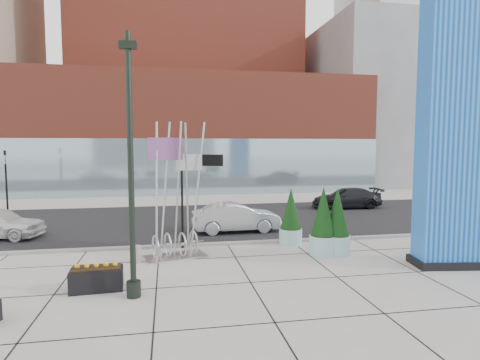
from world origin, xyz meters
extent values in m
plane|color=#9E9991|center=(0.00, 0.00, 0.00)|extent=(160.00, 160.00, 0.00)
cube|color=black|center=(0.00, 10.00, 0.01)|extent=(80.00, 12.00, 0.02)
cube|color=gray|center=(0.00, 4.00, 0.06)|extent=(80.00, 0.30, 0.12)
cube|color=#9B3E2D|center=(1.00, 27.00, 5.50)|extent=(34.00, 10.00, 11.00)
cube|color=#8CA5B2|center=(1.00, 22.20, 2.50)|extent=(34.00, 0.60, 5.00)
cube|color=slate|center=(26.00, 32.00, 9.00)|extent=(20.00, 18.00, 18.00)
cube|color=#B2B7BC|center=(36.00, 48.00, 27.50)|extent=(16.00, 16.00, 55.00)
cube|color=#0B45A9|center=(8.79, -0.54, 5.01)|extent=(2.91, 1.51, 10.02)
cube|color=black|center=(8.79, -0.54, 0.14)|extent=(3.17, 1.76, 0.28)
cylinder|color=black|center=(-2.64, -1.59, 3.81)|extent=(0.17, 0.17, 7.62)
cylinder|color=black|center=(-2.64, -1.59, 0.24)|extent=(0.42, 0.42, 0.48)
cube|color=black|center=(-2.64, -1.59, 7.23)|extent=(0.50, 0.26, 0.21)
cube|color=silver|center=(-1.35, 2.41, 0.03)|extent=(2.60, 1.78, 0.06)
cylinder|color=silver|center=(-2.10, 2.19, 2.69)|extent=(0.09, 0.09, 5.38)
cylinder|color=silver|center=(-1.67, 2.57, 2.69)|extent=(0.09, 0.09, 5.38)
cylinder|color=silver|center=(-1.24, 2.30, 2.69)|extent=(0.09, 0.09, 5.38)
cylinder|color=silver|center=(-0.76, 2.62, 2.69)|extent=(0.09, 0.09, 5.38)
cylinder|color=silver|center=(-0.49, 2.14, 2.69)|extent=(0.09, 0.09, 5.38)
torus|color=silver|center=(-2.16, 2.30, 0.52)|extent=(0.34, 0.96, 0.98)
torus|color=silver|center=(-1.62, 2.52, 0.52)|extent=(0.34, 0.96, 0.98)
torus|color=silver|center=(-1.08, 2.30, 0.52)|extent=(0.34, 0.96, 0.98)
torus|color=silver|center=(-0.54, 2.52, 0.52)|extent=(0.34, 0.96, 0.98)
cube|color=red|center=(-1.67, 2.41, 4.31)|extent=(1.34, 0.54, 0.86)
cube|color=silver|center=(-0.70, 2.52, 3.77)|extent=(1.07, 0.24, 0.65)
cylinder|color=gray|center=(-2.79, 1.93, 0.33)|extent=(0.34, 0.34, 0.65)
cylinder|color=black|center=(-1.00, 3.80, 2.01)|extent=(0.10, 0.10, 4.01)
cube|color=black|center=(-0.14, 3.80, 3.82)|extent=(1.82, 0.93, 0.48)
cube|color=#19D833|center=(-0.53, 3.69, 3.82)|extent=(0.62, 0.29, 0.33)
cylinder|color=#9CD2D1|center=(4.60, 1.80, 0.39)|extent=(1.11, 1.11, 0.78)
cylinder|color=black|center=(4.60, 1.80, 0.78)|extent=(1.02, 1.02, 0.07)
cone|color=black|center=(4.60, 1.80, 1.78)|extent=(1.00, 1.00, 2.00)
cylinder|color=#9CD2D1|center=(5.20, 1.80, 0.38)|extent=(1.09, 1.09, 0.76)
cylinder|color=black|center=(5.20, 1.80, 0.76)|extent=(1.00, 1.00, 0.07)
cone|color=black|center=(5.20, 1.80, 1.74)|extent=(0.98, 0.98, 1.96)
cylinder|color=#9CD2D1|center=(3.80, 3.60, 0.36)|extent=(1.02, 1.02, 0.72)
cylinder|color=black|center=(3.80, 3.60, 0.72)|extent=(0.94, 0.94, 0.06)
cone|color=black|center=(3.80, 3.60, 1.64)|extent=(0.92, 0.92, 1.84)
cube|color=black|center=(-3.80, -0.80, 0.33)|extent=(1.60, 0.88, 0.67)
cube|color=black|center=(-3.80, -0.80, 0.69)|extent=(1.48, 0.76, 0.07)
imported|color=#B5B8BE|center=(1.83, 6.57, 0.74)|extent=(4.54, 1.76, 1.48)
imported|color=black|center=(10.78, 12.76, 0.70)|extent=(4.90, 2.10, 1.41)
cylinder|color=black|center=(-12.00, 15.00, 1.60)|extent=(0.12, 0.12, 3.20)
imported|color=black|center=(-12.00, 15.00, 3.65)|extent=(0.15, 0.18, 0.90)
camera|label=1|loc=(-1.61, -13.41, 4.47)|focal=30.00mm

